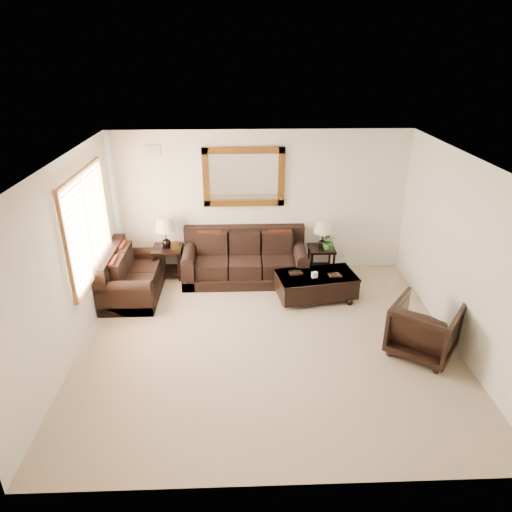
{
  "coord_description": "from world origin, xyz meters",
  "views": [
    {
      "loc": [
        -0.38,
        -5.69,
        4.04
      ],
      "look_at": [
        -0.15,
        0.6,
        1.12
      ],
      "focal_mm": 32.0,
      "sensor_mm": 36.0,
      "label": 1
    }
  ],
  "objects_px": {
    "loveseat": "(130,279)",
    "armchair": "(425,326)",
    "end_table_right": "(322,239)",
    "coffee_table": "(316,283)",
    "end_table_left": "(166,239)",
    "sofa": "(245,262)"
  },
  "relations": [
    {
      "from": "loveseat",
      "to": "armchair",
      "type": "relative_size",
      "value": 1.76
    },
    {
      "from": "loveseat",
      "to": "armchair",
      "type": "bearing_deg",
      "value": -112.19
    },
    {
      "from": "end_table_right",
      "to": "armchair",
      "type": "height_order",
      "value": "end_table_right"
    },
    {
      "from": "coffee_table",
      "to": "armchair",
      "type": "relative_size",
      "value": 1.67
    },
    {
      "from": "loveseat",
      "to": "coffee_table",
      "type": "height_order",
      "value": "loveseat"
    },
    {
      "from": "coffee_table",
      "to": "armchair",
      "type": "distance_m",
      "value": 2.06
    },
    {
      "from": "end_table_right",
      "to": "end_table_left",
      "type": "bearing_deg",
      "value": -179.48
    },
    {
      "from": "loveseat",
      "to": "armchair",
      "type": "distance_m",
      "value": 4.89
    },
    {
      "from": "sofa",
      "to": "armchair",
      "type": "xyz_separation_m",
      "value": [
        2.5,
        -2.42,
        0.1
      ]
    },
    {
      "from": "armchair",
      "to": "end_table_left",
      "type": "bearing_deg",
      "value": 4.98
    },
    {
      "from": "sofa",
      "to": "loveseat",
      "type": "relative_size",
      "value": 1.48
    },
    {
      "from": "loveseat",
      "to": "end_table_right",
      "type": "bearing_deg",
      "value": -78.11
    },
    {
      "from": "sofa",
      "to": "coffee_table",
      "type": "height_order",
      "value": "sofa"
    },
    {
      "from": "end_table_right",
      "to": "armchair",
      "type": "relative_size",
      "value": 1.23
    },
    {
      "from": "loveseat",
      "to": "end_table_left",
      "type": "relative_size",
      "value": 1.29
    },
    {
      "from": "sofa",
      "to": "end_table_left",
      "type": "bearing_deg",
      "value": 174.56
    },
    {
      "from": "coffee_table",
      "to": "end_table_left",
      "type": "bearing_deg",
      "value": 150.75
    },
    {
      "from": "loveseat",
      "to": "end_table_left",
      "type": "bearing_deg",
      "value": -38.72
    },
    {
      "from": "end_table_left",
      "to": "armchair",
      "type": "bearing_deg",
      "value": -32.86
    },
    {
      "from": "coffee_table",
      "to": "sofa",
      "type": "bearing_deg",
      "value": 136.61
    },
    {
      "from": "end_table_left",
      "to": "coffee_table",
      "type": "xyz_separation_m",
      "value": [
        2.68,
        -0.95,
        -0.49
      ]
    },
    {
      "from": "end_table_right",
      "to": "sofa",
      "type": "bearing_deg",
      "value": -173.58
    }
  ]
}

